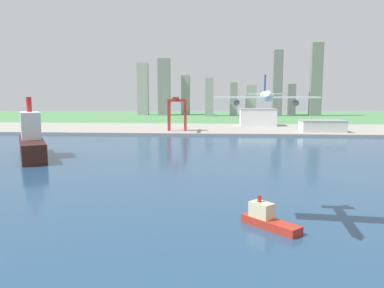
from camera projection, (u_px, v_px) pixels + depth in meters
ground_plane at (226, 153)px, 282.61m from camera, size 2400.00×2400.00×0.00m
water_bay at (228, 169)px, 223.28m from camera, size 840.00×360.00×0.15m
industrial_pier at (224, 129)px, 470.26m from camera, size 840.00×140.00×2.50m
airplane_landing at (266, 96)px, 120.65m from camera, size 34.06×37.00×10.60m
cargo_ship at (31, 141)px, 263.43m from camera, size 49.75×71.65×42.48m
tugboat_small at (267, 219)px, 125.26m from camera, size 19.08×19.30×10.08m
port_crane_red at (177, 107)px, 429.49m from camera, size 21.44×42.90×39.19m
warehouse_main at (258, 117)px, 505.70m from camera, size 48.28×32.16×22.90m
warehouse_annex at (322, 126)px, 423.05m from camera, size 48.65×28.66×13.08m
distant_skyline at (233, 90)px, 788.30m from camera, size 387.24×71.09×149.35m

